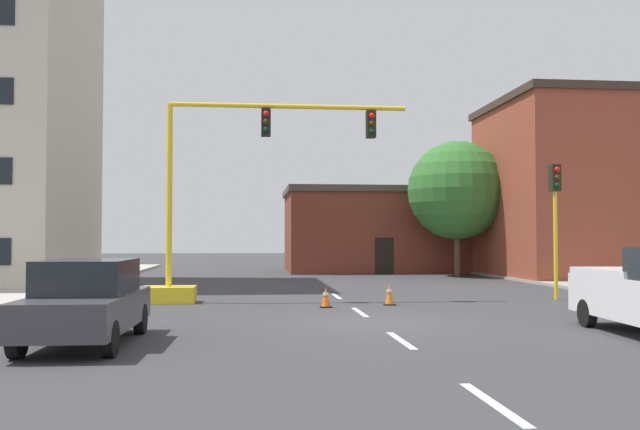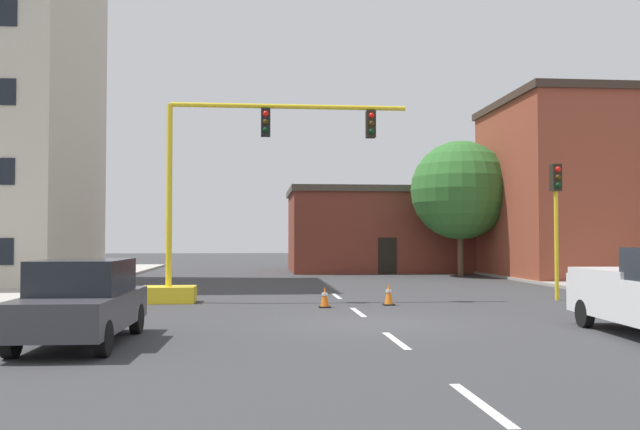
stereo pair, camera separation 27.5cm
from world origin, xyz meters
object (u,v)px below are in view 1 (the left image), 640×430
object	(u,v)px
sedan_dark_gray_near_left	(87,301)
traffic_cone_roadside_b	(326,297)
traffic_light_pole_right	(555,200)
tree_right_far	(457,190)
traffic_cone_roadside_a	(389,294)
traffic_signal_gantry	(204,236)

from	to	relation	value
sedan_dark_gray_near_left	traffic_cone_roadside_b	size ratio (longest dim) A/B	6.91
traffic_light_pole_right	traffic_cone_roadside_b	xyz separation A→B (m)	(-8.40, -1.75, -3.21)
tree_right_far	sedan_dark_gray_near_left	distance (m)	28.07
traffic_light_pole_right	traffic_cone_roadside_b	size ratio (longest dim) A/B	7.31
tree_right_far	traffic_cone_roadside_b	bearing A→B (deg)	-119.79
traffic_cone_roadside_a	traffic_signal_gantry	bearing A→B (deg)	165.94
sedan_dark_gray_near_left	traffic_signal_gantry	bearing A→B (deg)	78.81
traffic_signal_gantry	sedan_dark_gray_near_left	world-z (taller)	traffic_signal_gantry
traffic_signal_gantry	tree_right_far	xyz separation A→B (m)	(13.38, 14.40, 2.67)
tree_right_far	traffic_cone_roadside_b	world-z (taller)	tree_right_far
traffic_signal_gantry	traffic_cone_roadside_a	world-z (taller)	traffic_signal_gantry
tree_right_far	traffic_cone_roadside_a	bearing A→B (deg)	-114.54
traffic_cone_roadside_b	traffic_light_pole_right	bearing A→B (deg)	11.75
traffic_signal_gantry	traffic_cone_roadside_b	bearing A→B (deg)	-27.49
sedan_dark_gray_near_left	traffic_cone_roadside_a	size ratio (longest dim) A/B	6.26
tree_right_far	traffic_light_pole_right	bearing A→B (deg)	-93.98
traffic_signal_gantry	sedan_dark_gray_near_left	bearing A→B (deg)	-101.19
traffic_cone_roadside_a	traffic_cone_roadside_b	distance (m)	2.21
traffic_signal_gantry	traffic_cone_roadside_b	size ratio (longest dim) A/B	13.81
traffic_cone_roadside_b	tree_right_far	bearing A→B (deg)	60.21
traffic_light_pole_right	traffic_cone_roadside_b	bearing A→B (deg)	-168.25
tree_right_far	traffic_cone_roadside_b	distance (m)	19.51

